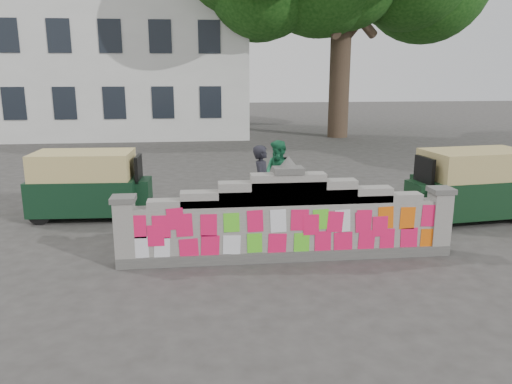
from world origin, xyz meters
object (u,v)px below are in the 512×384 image
(cyclist_bike, at_px, (262,210))
(pedestrian, at_px, (279,176))
(cyclist_rider, at_px, (262,194))
(rickshaw_right, at_px, (471,184))
(rickshaw_left, at_px, (88,184))

(cyclist_bike, bearing_deg, pedestrian, -7.24)
(cyclist_rider, distance_m, rickshaw_right, 5.14)
(cyclist_bike, xyz_separation_m, pedestrian, (0.65, 1.68, 0.41))
(cyclist_bike, bearing_deg, rickshaw_right, -72.18)
(pedestrian, distance_m, rickshaw_left, 4.75)
(cyclist_bike, distance_m, rickshaw_left, 4.42)
(cyclist_rider, relative_size, rickshaw_right, 0.54)
(rickshaw_left, distance_m, rickshaw_right, 9.31)
(cyclist_bike, bearing_deg, rickshaw_left, 82.39)
(cyclist_rider, xyz_separation_m, rickshaw_right, (5.13, 0.35, 0.03))
(rickshaw_left, bearing_deg, rickshaw_right, -5.12)
(cyclist_bike, relative_size, rickshaw_right, 0.61)
(pedestrian, distance_m, rickshaw_right, 4.67)
(cyclist_rider, bearing_deg, pedestrian, -7.24)
(cyclist_rider, relative_size, pedestrian, 0.94)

